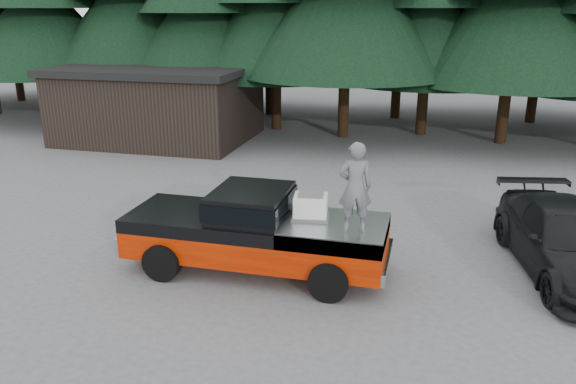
% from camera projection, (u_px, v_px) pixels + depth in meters
% --- Properties ---
extents(ground, '(120.00, 120.00, 0.00)m').
position_uv_depth(ground, '(284.00, 274.00, 12.67)').
color(ground, '#505053').
rests_on(ground, ground).
extents(pickup_truck, '(6.00, 2.04, 1.33)m').
position_uv_depth(pickup_truck, '(256.00, 243.00, 12.66)').
color(pickup_truck, red).
rests_on(pickup_truck, ground).
extents(truck_cab, '(1.66, 1.90, 0.59)m').
position_uv_depth(truck_cab, '(251.00, 203.00, 12.38)').
color(truck_cab, black).
rests_on(truck_cab, pickup_truck).
extents(air_compressor, '(0.79, 0.69, 0.49)m').
position_uv_depth(air_compressor, '(311.00, 207.00, 12.26)').
color(air_compressor, white).
rests_on(air_compressor, pickup_truck).
extents(man_on_bed, '(0.78, 0.61, 1.88)m').
position_uv_depth(man_on_bed, '(355.00, 187.00, 11.32)').
color(man_on_bed, '#5A5C62').
rests_on(man_on_bed, pickup_truck).
extents(parked_car, '(3.08, 5.57, 1.53)m').
position_uv_depth(parked_car, '(568.00, 241.00, 12.54)').
color(parked_car, black).
rests_on(parked_car, ground).
extents(utility_building, '(8.40, 6.40, 3.30)m').
position_uv_depth(utility_building, '(160.00, 102.00, 25.33)').
color(utility_building, black).
rests_on(utility_building, ground).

